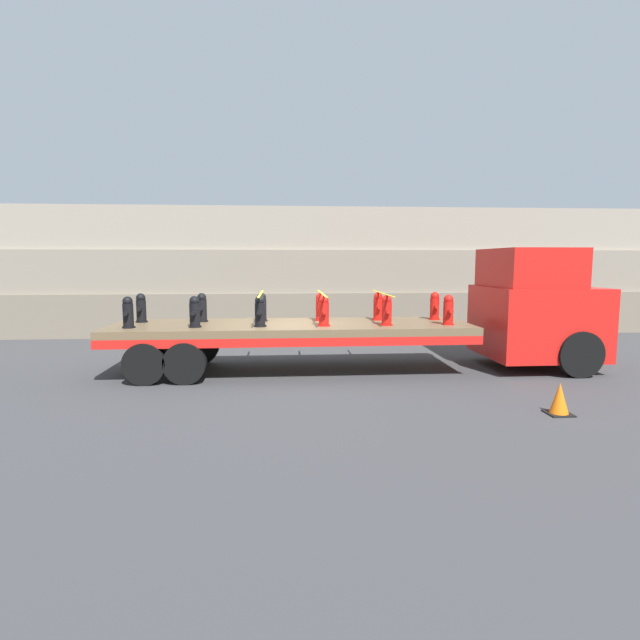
# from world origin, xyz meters

# --- Properties ---
(ground_plane) EXTENTS (120.00, 120.00, 0.00)m
(ground_plane) POSITION_xyz_m (0.00, 0.00, 0.00)
(ground_plane) COLOR #38383A
(rock_cliff) EXTENTS (60.00, 3.30, 4.63)m
(rock_cliff) POSITION_xyz_m (0.00, 7.27, 2.31)
(rock_cliff) COLOR #706656
(rock_cliff) RESTS_ON ground_plane
(truck_cab) EXTENTS (2.64, 2.63, 3.00)m
(truck_cab) POSITION_xyz_m (6.23, 0.00, 1.49)
(truck_cab) COLOR red
(truck_cab) RESTS_ON ground_plane
(flatbed_trailer) EXTENTS (8.62, 2.52, 1.18)m
(flatbed_trailer) POSITION_xyz_m (-0.58, 0.00, 0.95)
(flatbed_trailer) COLOR brown
(flatbed_trailer) RESTS_ON ground_plane
(fire_hydrant_black_near_0) EXTENTS (0.29, 0.47, 0.72)m
(fire_hydrant_black_near_0) POSITION_xyz_m (-3.71, -0.53, 1.53)
(fire_hydrant_black_near_0) COLOR black
(fire_hydrant_black_near_0) RESTS_ON flatbed_trailer
(fire_hydrant_black_far_0) EXTENTS (0.29, 0.47, 0.72)m
(fire_hydrant_black_far_0) POSITION_xyz_m (-3.71, 0.53, 1.53)
(fire_hydrant_black_far_0) COLOR black
(fire_hydrant_black_far_0) RESTS_ON flatbed_trailer
(fire_hydrant_black_near_1) EXTENTS (0.29, 0.47, 0.72)m
(fire_hydrant_black_near_1) POSITION_xyz_m (-2.23, -0.53, 1.53)
(fire_hydrant_black_near_1) COLOR black
(fire_hydrant_black_near_1) RESTS_ON flatbed_trailer
(fire_hydrant_black_far_1) EXTENTS (0.29, 0.47, 0.72)m
(fire_hydrant_black_far_1) POSITION_xyz_m (-2.23, 0.53, 1.53)
(fire_hydrant_black_far_1) COLOR black
(fire_hydrant_black_far_1) RESTS_ON flatbed_trailer
(fire_hydrant_black_near_2) EXTENTS (0.29, 0.47, 0.72)m
(fire_hydrant_black_near_2) POSITION_xyz_m (-0.74, -0.53, 1.53)
(fire_hydrant_black_near_2) COLOR black
(fire_hydrant_black_near_2) RESTS_ON flatbed_trailer
(fire_hydrant_black_far_2) EXTENTS (0.29, 0.47, 0.72)m
(fire_hydrant_black_far_2) POSITION_xyz_m (-0.74, 0.53, 1.53)
(fire_hydrant_black_far_2) COLOR black
(fire_hydrant_black_far_2) RESTS_ON flatbed_trailer
(fire_hydrant_red_near_3) EXTENTS (0.29, 0.47, 0.72)m
(fire_hydrant_red_near_3) POSITION_xyz_m (0.74, -0.53, 1.53)
(fire_hydrant_red_near_3) COLOR red
(fire_hydrant_red_near_3) RESTS_ON flatbed_trailer
(fire_hydrant_red_far_3) EXTENTS (0.29, 0.47, 0.72)m
(fire_hydrant_red_far_3) POSITION_xyz_m (0.74, 0.53, 1.53)
(fire_hydrant_red_far_3) COLOR red
(fire_hydrant_red_far_3) RESTS_ON flatbed_trailer
(fire_hydrant_red_near_4) EXTENTS (0.29, 0.47, 0.72)m
(fire_hydrant_red_near_4) POSITION_xyz_m (2.23, -0.53, 1.53)
(fire_hydrant_red_near_4) COLOR red
(fire_hydrant_red_near_4) RESTS_ON flatbed_trailer
(fire_hydrant_red_far_4) EXTENTS (0.29, 0.47, 0.72)m
(fire_hydrant_red_far_4) POSITION_xyz_m (2.23, 0.53, 1.53)
(fire_hydrant_red_far_4) COLOR red
(fire_hydrant_red_far_4) RESTS_ON flatbed_trailer
(fire_hydrant_red_near_5) EXTENTS (0.29, 0.47, 0.72)m
(fire_hydrant_red_near_5) POSITION_xyz_m (3.71, -0.53, 1.53)
(fire_hydrant_red_near_5) COLOR red
(fire_hydrant_red_near_5) RESTS_ON flatbed_trailer
(fire_hydrant_red_far_5) EXTENTS (0.29, 0.47, 0.72)m
(fire_hydrant_red_far_5) POSITION_xyz_m (3.71, 0.53, 1.53)
(fire_hydrant_red_far_5) COLOR red
(fire_hydrant_red_far_5) RESTS_ON flatbed_trailer
(cargo_strap_rear) EXTENTS (0.05, 2.62, 0.01)m
(cargo_strap_rear) POSITION_xyz_m (-0.74, 0.00, 1.90)
(cargo_strap_rear) COLOR yellow
(cargo_strap_rear) RESTS_ON fire_hydrant_black_near_2
(cargo_strap_middle) EXTENTS (0.05, 2.62, 0.01)m
(cargo_strap_middle) POSITION_xyz_m (0.74, 0.00, 1.90)
(cargo_strap_middle) COLOR yellow
(cargo_strap_middle) RESTS_ON fire_hydrant_red_near_3
(cargo_strap_front) EXTENTS (0.05, 2.62, 0.01)m
(cargo_strap_front) POSITION_xyz_m (2.23, 0.00, 1.90)
(cargo_strap_front) COLOR yellow
(cargo_strap_front) RESTS_ON fire_hydrant_red_near_4
(traffic_cone) EXTENTS (0.42, 0.42, 0.56)m
(traffic_cone) POSITION_xyz_m (4.63, -3.85, 0.27)
(traffic_cone) COLOR black
(traffic_cone) RESTS_ON ground_plane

